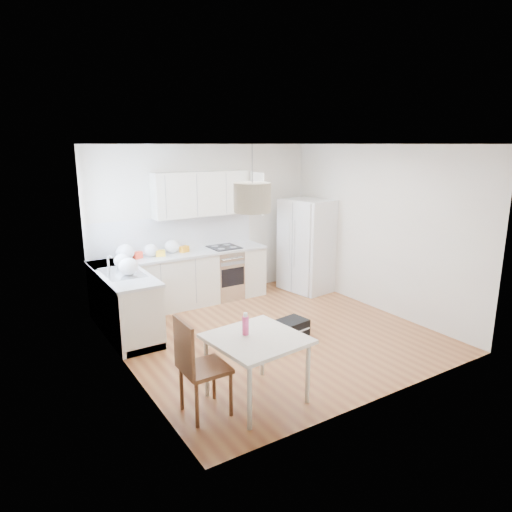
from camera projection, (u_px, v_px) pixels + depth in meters
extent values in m
plane|color=brown|center=(271.00, 333.00, 6.70)|extent=(4.20, 4.20, 0.00)
plane|color=white|center=(273.00, 144.00, 6.05)|extent=(4.20, 4.20, 0.00)
plane|color=beige|center=(206.00, 222.00, 8.10)|extent=(4.20, 0.00, 4.20)
plane|color=beige|center=(122.00, 264.00, 5.29)|extent=(0.00, 4.20, 4.20)
plane|color=beige|center=(378.00, 229.00, 7.46)|extent=(0.00, 4.20, 4.20)
cube|color=#BFE0F9|center=(96.00, 216.00, 6.14)|extent=(0.02, 1.00, 1.00)
cube|color=beige|center=(183.00, 280.00, 7.76)|extent=(3.00, 0.60, 0.88)
cube|color=beige|center=(123.00, 303.00, 6.65)|extent=(0.60, 1.80, 0.88)
cube|color=#B3B5B8|center=(182.00, 254.00, 7.65)|extent=(3.02, 0.64, 0.04)
cube|color=#B3B5B8|center=(121.00, 273.00, 6.54)|extent=(0.64, 1.82, 0.04)
cube|color=white|center=(175.00, 233.00, 7.82)|extent=(3.00, 0.01, 0.58)
cube|color=white|center=(98.00, 255.00, 6.31)|extent=(0.01, 1.80, 0.58)
cube|color=beige|center=(201.00, 194.00, 7.77)|extent=(1.70, 0.32, 0.75)
cube|color=beige|center=(257.00, 339.00, 4.80)|extent=(1.01, 1.01, 0.04)
cylinder|color=beige|center=(250.00, 397.00, 4.36)|extent=(0.05, 0.05, 0.69)
cylinder|color=beige|center=(308.00, 373.00, 4.82)|extent=(0.05, 0.05, 0.69)
cylinder|color=beige|center=(207.00, 367.00, 4.95)|extent=(0.05, 0.05, 0.69)
cylinder|color=beige|center=(262.00, 348.00, 5.42)|extent=(0.05, 0.05, 0.69)
cylinder|color=#E03E81|center=(245.00, 324.00, 4.83)|extent=(0.09, 0.09, 0.25)
cube|color=black|center=(290.00, 328.00, 6.56)|extent=(0.56, 0.41, 0.24)
cylinder|color=beige|center=(252.00, 198.00, 4.55)|extent=(0.48, 0.48, 0.29)
ellipsoid|color=white|center=(125.00, 252.00, 7.13)|extent=(0.29, 0.25, 0.26)
ellipsoid|color=white|center=(151.00, 250.00, 7.39)|extent=(0.23, 0.20, 0.21)
ellipsoid|color=white|center=(172.00, 246.00, 7.63)|extent=(0.25, 0.21, 0.22)
ellipsoid|color=white|center=(122.00, 261.00, 6.73)|extent=(0.23, 0.20, 0.21)
ellipsoid|color=white|center=(128.00, 266.00, 6.34)|extent=(0.27, 0.23, 0.25)
cube|color=orange|center=(184.00, 249.00, 7.71)|extent=(0.18, 0.14, 0.10)
cube|color=yellow|center=(160.00, 253.00, 7.42)|extent=(0.16, 0.12, 0.10)
cube|color=red|center=(137.00, 255.00, 7.28)|extent=(0.18, 0.15, 0.11)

